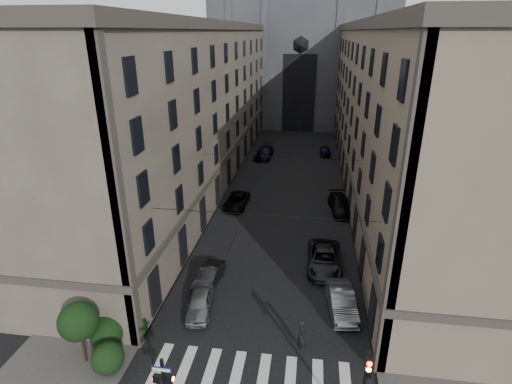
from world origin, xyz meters
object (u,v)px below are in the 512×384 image
at_px(pedestrian, 301,335).
at_px(car_left_midnear, 209,276).
at_px(car_left_midfar, 237,201).
at_px(car_right_far, 325,151).
at_px(gothic_tower, 303,31).
at_px(car_left_far, 264,153).
at_px(car_left_near, 200,303).
at_px(car_right_midnear, 324,259).
at_px(car_right_midfar, 341,205).
at_px(car_right_near, 341,301).

bearing_deg(pedestrian, car_left_midnear, 27.09).
height_order(car_left_midfar, car_right_far, car_left_midfar).
height_order(gothic_tower, car_right_far, gothic_tower).
bearing_deg(car_left_midnear, car_left_midfar, 98.78).
relative_size(car_left_midnear, car_left_far, 0.73).
bearing_deg(gothic_tower, car_right_far, -79.40).
bearing_deg(car_left_near, car_left_midfar, 86.05).
bearing_deg(gothic_tower, car_left_near, -93.69).
relative_size(car_left_midfar, pedestrian, 2.45).
relative_size(car_left_midnear, car_right_midnear, 0.70).
distance_m(car_left_far, pedestrian, 39.07).
bearing_deg(car_right_far, car_right_midfar, -88.15).
bearing_deg(car_right_far, car_left_midnear, -106.31).
bearing_deg(car_left_far, car_right_midnear, -70.28).
relative_size(gothic_tower, car_right_near, 12.41).
bearing_deg(car_right_midnear, car_right_midfar, 80.34).
relative_size(car_left_near, car_right_midnear, 0.69).
xyz_separation_m(car_left_midnear, pedestrian, (7.15, -5.64, 0.32)).
bearing_deg(car_right_far, car_left_near, -104.81).
bearing_deg(car_left_midfar, pedestrian, -66.03).
bearing_deg(pedestrian, car_left_far, -14.43).
xyz_separation_m(gothic_tower, car_left_near, (-4.20, -65.12, -17.11)).
bearing_deg(car_right_midnear, gothic_tower, 94.22).
distance_m(car_right_near, pedestrian, 4.64).
height_order(car_left_midfar, pedestrian, pedestrian).
bearing_deg(car_right_midfar, car_left_midfar, 173.58).
height_order(car_right_midfar, pedestrian, pedestrian).
xyz_separation_m(car_left_far, car_right_midfar, (10.36, -18.12, -0.03)).
bearing_deg(car_left_near, car_right_far, 70.19).
distance_m(gothic_tower, car_right_midnear, 60.97).
bearing_deg(car_left_midnear, car_left_far, 96.13).
relative_size(car_right_near, car_right_midfar, 0.87).
distance_m(car_left_near, car_left_midnear, 3.23).
height_order(car_left_midfar, car_left_far, car_left_far).
height_order(car_left_far, car_right_midnear, car_right_midnear).
bearing_deg(car_right_midfar, car_right_near, -100.74).
relative_size(car_right_far, pedestrian, 1.95).
bearing_deg(car_right_near, car_right_midnear, 94.35).
xyz_separation_m(car_right_far, pedestrian, (-2.21, -41.11, 0.33)).
bearing_deg(pedestrian, car_left_near, 46.11).
xyz_separation_m(car_left_near, car_left_midnear, (-0.22, 3.22, -0.02)).
height_order(gothic_tower, car_right_near, gothic_tower).
height_order(car_left_midnear, car_right_midnear, car_right_midnear).
bearing_deg(car_left_midfar, car_left_far, 90.47).
bearing_deg(gothic_tower, car_right_midnear, -85.84).
distance_m(car_left_near, car_right_midnear, 10.79).
bearing_deg(car_right_far, gothic_tower, 99.08).
xyz_separation_m(gothic_tower, car_left_far, (-4.20, -29.08, -16.99)).
bearing_deg(pedestrian, car_right_midfar, -34.23).
distance_m(car_left_near, pedestrian, 7.35).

